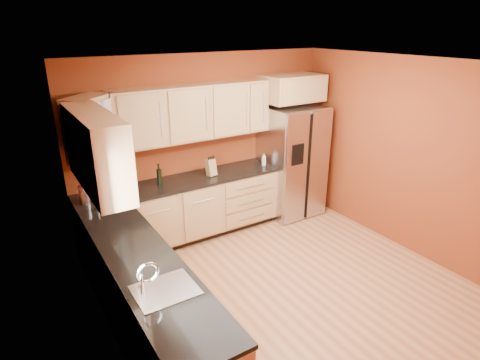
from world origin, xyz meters
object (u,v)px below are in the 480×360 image
(wine_bottle_a, at_px, (94,189))
(knife_block, at_px, (211,167))
(canister_left, at_px, (84,194))
(refrigerator, at_px, (291,161))
(soap_dispenser, at_px, (264,160))

(wine_bottle_a, bearing_deg, knife_block, 1.69)
(canister_left, distance_m, wine_bottle_a, 0.13)
(knife_block, bearing_deg, canister_left, 173.94)
(refrigerator, bearing_deg, soap_dispenser, -179.62)
(canister_left, height_order, soap_dispenser, canister_left)
(refrigerator, distance_m, wine_bottle_a, 3.10)
(refrigerator, bearing_deg, wine_bottle_a, -179.94)
(canister_left, height_order, wine_bottle_a, wine_bottle_a)
(soap_dispenser, bearing_deg, knife_block, 176.89)
(knife_block, bearing_deg, soap_dispenser, -9.06)
(wine_bottle_a, distance_m, knife_block, 1.64)
(wine_bottle_a, height_order, soap_dispenser, wine_bottle_a)
(refrigerator, xyz_separation_m, knife_block, (-1.45, 0.05, 0.15))
(canister_left, xyz_separation_m, wine_bottle_a, (0.11, -0.05, 0.05))
(wine_bottle_a, bearing_deg, canister_left, 154.90)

